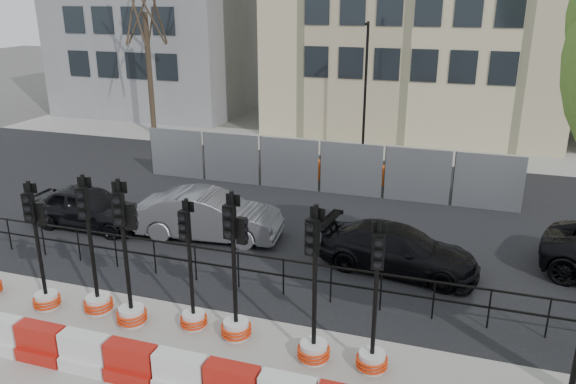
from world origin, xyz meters
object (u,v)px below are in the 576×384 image
(traffic_signal_h, at_px, (373,341))
(car_c, at_px, (398,250))
(car_a, at_px, (89,207))
(traffic_signal_d, at_px, (130,292))

(traffic_signal_h, relative_size, car_c, 0.72)
(car_c, bearing_deg, car_a, 97.79)
(traffic_signal_d, bearing_deg, car_a, 116.90)
(traffic_signal_h, distance_m, car_a, 10.87)
(traffic_signal_h, bearing_deg, traffic_signal_d, 171.89)
(traffic_signal_d, distance_m, car_a, 6.37)
(car_a, xyz_separation_m, car_c, (9.79, -0.00, -0.05))
(traffic_signal_d, xyz_separation_m, car_a, (-4.47, 4.54, -0.15))
(traffic_signal_d, distance_m, car_c, 7.00)
(traffic_signal_d, relative_size, car_c, 0.77)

